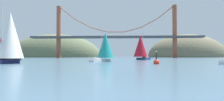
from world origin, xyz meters
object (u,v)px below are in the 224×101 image
at_px(sailboat_teal_sail, 105,46).
at_px(sailboat_crimson_sail, 141,47).
at_px(sailboat_white_mainsail, 10,37).
at_px(sailboat_red_spinnaker, 2,47).
at_px(channel_buoy, 156,62).

distance_m(sailboat_teal_sail, sailboat_crimson_sail, 20.29).
xyz_separation_m(sailboat_white_mainsail, sailboat_red_spinnaker, (-15.37, 21.24, -1.16)).
bearing_deg(channel_buoy, sailboat_crimson_sail, 88.82).
bearing_deg(sailboat_crimson_sail, sailboat_white_mainsail, -135.03).
bearing_deg(channel_buoy, sailboat_teal_sail, 127.73).
height_order(sailboat_white_mainsail, sailboat_crimson_sail, sailboat_white_mainsail).
bearing_deg(sailboat_teal_sail, sailboat_red_spinnaker, 165.11).
height_order(sailboat_white_mainsail, sailboat_red_spinnaker, sailboat_white_mainsail).
bearing_deg(sailboat_crimson_sail, channel_buoy, -91.18).
bearing_deg(sailboat_white_mainsail, channel_buoy, -2.62).
xyz_separation_m(sailboat_red_spinnaker, sailboat_crimson_sail, (44.66, 8.01, 0.44)).
xyz_separation_m(sailboat_teal_sail, sailboat_crimson_sail, (11.20, 16.91, 0.58)).
bearing_deg(sailboat_red_spinnaker, sailboat_white_mainsail, -54.11).
bearing_deg(sailboat_red_spinnaker, sailboat_teal_sail, -14.89).
xyz_separation_m(sailboat_red_spinnaker, sailboat_teal_sail, (33.46, -8.90, -0.14)).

